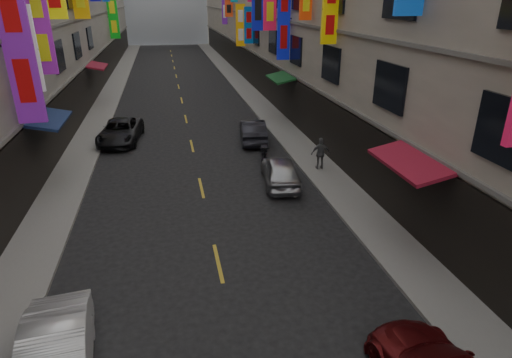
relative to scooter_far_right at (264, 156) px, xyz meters
name	(u,v)px	position (x,y,z in m)	size (l,w,h in m)	color
sidewalk_left	(106,103)	(-9.42, 15.66, -0.38)	(2.00, 90.00, 0.12)	slate
sidewalk_right	(253,96)	(2.58, 15.66, -0.38)	(2.00, 90.00, 0.12)	slate
street_awnings	(166,113)	(-4.68, -0.34, 2.56)	(13.99, 35.20, 0.41)	#15501E
lane_markings	(184,109)	(-3.42, 12.66, -0.44)	(0.12, 80.20, 0.01)	gold
scooter_far_right	(264,156)	(0.00, 0.00, 0.00)	(0.65, 1.79, 1.14)	black
car_left_far	(121,131)	(-7.42, 5.27, 0.20)	(2.13, 4.61, 1.28)	black
car_right_mid	(280,171)	(0.15, -2.65, 0.20)	(1.53, 3.79, 1.29)	#B1B1B6
car_right_far	(253,131)	(0.17, 3.77, 0.21)	(1.38, 3.96, 1.30)	#25252C
pedestrian_rfar	(321,153)	(2.47, -1.48, 0.46)	(0.92, 0.52, 1.57)	#5C5C5E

